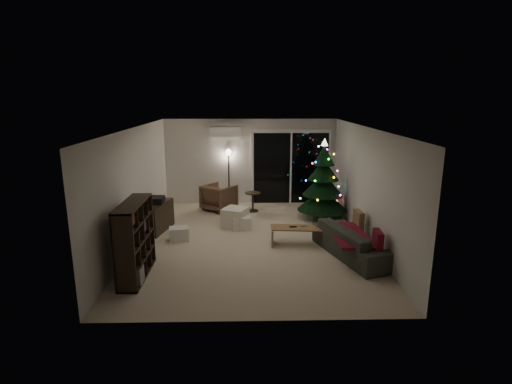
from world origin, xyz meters
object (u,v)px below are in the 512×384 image
bookshelf (125,240)px  christmas_tree (323,179)px  media_cabinet (157,217)px  armchair (219,197)px  coffee_table (300,236)px  sofa (354,241)px

bookshelf → christmas_tree: bearing=27.8°
bookshelf → media_cabinet: size_ratio=1.25×
media_cabinet → armchair: size_ratio=1.36×
armchair → coffee_table: (1.93, -2.72, -0.17)m
sofa → coffee_table: 1.21m
armchair → coffee_table: armchair is taller
armchair → christmas_tree: bearing=-160.6°
bookshelf → coffee_table: 3.64m
media_cabinet → coffee_table: media_cabinet is taller
sofa → coffee_table: (-1.01, 0.65, -0.11)m
bookshelf → media_cabinet: (0.00, 2.48, -0.34)m
sofa → media_cabinet: bearing=51.0°
media_cabinet → christmas_tree: christmas_tree is taller
coffee_table → christmas_tree: 2.20m
media_cabinet → sofa: size_ratio=0.53×
media_cabinet → sofa: (4.30, -1.65, -0.04)m
coffee_table → sofa: bearing=-28.1°
media_cabinet → coffee_table: bearing=-5.1°
sofa → christmas_tree: (-0.18, 2.51, 0.75)m
bookshelf → sofa: (4.30, 0.83, -0.38)m
bookshelf → christmas_tree: size_ratio=0.65×
bookshelf → media_cabinet: 2.50m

